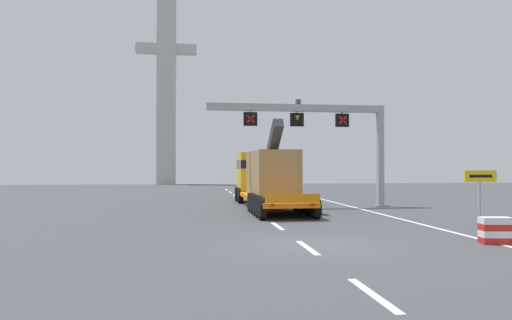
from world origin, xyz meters
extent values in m
plane|color=#424449|center=(0.00, 0.00, 0.00)|extent=(112.00, 112.00, 0.00)
cube|color=silver|center=(-0.37, -6.00, 0.01)|extent=(0.20, 2.60, 0.01)
cube|color=silver|center=(-0.37, -0.51, 0.01)|extent=(0.20, 2.60, 0.01)
cube|color=silver|center=(-0.37, 4.98, 0.01)|extent=(0.20, 2.60, 0.01)
cube|color=silver|center=(-0.37, 10.47, 0.01)|extent=(0.20, 2.60, 0.01)
cube|color=silver|center=(-0.37, 15.96, 0.01)|extent=(0.20, 2.60, 0.01)
cube|color=silver|center=(-0.37, 21.44, 0.01)|extent=(0.20, 2.60, 0.01)
cube|color=silver|center=(-0.37, 26.93, 0.01)|extent=(0.20, 2.60, 0.01)
cube|color=silver|center=(-0.37, 32.42, 0.01)|extent=(0.20, 2.60, 0.01)
cube|color=silver|center=(-0.37, 37.91, 0.01)|extent=(0.20, 2.60, 0.01)
cube|color=silver|center=(6.20, 12.00, 0.01)|extent=(0.20, 63.00, 0.01)
cube|color=#9EA0A5|center=(8.07, 13.89, 3.31)|extent=(0.40, 0.40, 6.63)
cube|color=slate|center=(8.07, 13.89, 0.04)|extent=(0.90, 0.90, 0.08)
cube|color=#9EA0A5|center=(2.50, 13.89, 6.38)|extent=(11.53, 0.44, 0.44)
cube|color=#4C4C51|center=(2.58, 13.89, 6.78)|extent=(0.28, 0.40, 0.28)
cube|color=black|center=(5.50, 13.89, 5.63)|extent=(0.86, 0.24, 0.86)
cube|color=#9EA0A5|center=(5.50, 13.89, 6.11)|extent=(0.08, 0.08, 0.16)
cube|color=red|center=(5.50, 13.76, 5.63)|extent=(0.53, 0.02, 0.53)
cube|color=red|center=(5.50, 13.76, 5.63)|extent=(0.53, 0.02, 0.53)
cube|color=black|center=(2.50, 13.89, 5.63)|extent=(0.86, 0.24, 0.86)
cube|color=#9EA0A5|center=(2.50, 13.89, 6.11)|extent=(0.08, 0.08, 0.16)
cone|color=orange|center=(2.50, 13.76, 5.72)|extent=(0.31, 0.31, 0.30)
cube|color=black|center=(-0.50, 13.89, 5.63)|extent=(0.86, 0.24, 0.86)
cube|color=#9EA0A5|center=(-0.50, 13.89, 6.11)|extent=(0.08, 0.08, 0.16)
cube|color=red|center=(-0.50, 13.76, 5.63)|extent=(0.53, 0.02, 0.53)
cube|color=red|center=(-0.50, 13.76, 5.63)|extent=(0.53, 0.02, 0.53)
cube|color=orange|center=(0.61, 11.91, 0.73)|extent=(2.91, 10.43, 0.24)
cube|color=orange|center=(0.67, 6.63, 1.10)|extent=(2.66, 0.11, 0.44)
cylinder|color=black|center=(-0.69, 7.39, 0.55)|extent=(0.33, 1.10, 1.10)
cylinder|color=black|center=(2.01, 7.42, 0.55)|extent=(0.33, 1.10, 1.10)
cylinder|color=black|center=(-0.70, 8.44, 0.55)|extent=(0.33, 1.10, 1.10)
cylinder|color=black|center=(2.00, 8.47, 0.55)|extent=(0.33, 1.10, 1.10)
cylinder|color=black|center=(-0.71, 9.49, 0.55)|extent=(0.33, 1.10, 1.10)
cylinder|color=black|center=(1.99, 9.52, 0.55)|extent=(0.33, 1.10, 1.10)
cylinder|color=black|center=(-0.73, 10.54, 0.55)|extent=(0.33, 1.10, 1.10)
cylinder|color=black|center=(1.97, 10.57, 0.55)|extent=(0.33, 1.10, 1.10)
cylinder|color=black|center=(-0.74, 11.59, 0.55)|extent=(0.33, 1.10, 1.10)
cylinder|color=black|center=(1.96, 11.62, 0.55)|extent=(0.33, 1.10, 1.10)
cube|color=gold|center=(0.53, 19.01, 2.10)|extent=(2.61, 3.23, 3.10)
cube|color=black|center=(0.53, 19.01, 2.80)|extent=(2.64, 3.25, 0.60)
cylinder|color=black|center=(-0.76, 19.87, 0.55)|extent=(0.35, 1.10, 1.10)
cylinder|color=black|center=(1.81, 19.90, 0.55)|extent=(0.35, 1.10, 1.10)
cylinder|color=black|center=(-0.74, 17.87, 0.55)|extent=(0.35, 1.10, 1.10)
cylinder|color=black|center=(1.83, 17.90, 0.55)|extent=(0.35, 1.10, 1.10)
cube|color=#9E7A47|center=(0.61, 12.31, 2.20)|extent=(2.44, 5.75, 2.70)
cube|color=#2D2D33|center=(0.62, 11.45, 4.15)|extent=(0.59, 2.95, 2.29)
cube|color=red|center=(-0.31, 6.58, 0.80)|extent=(0.20, 0.06, 0.12)
cube|color=red|center=(1.65, 6.60, 0.80)|extent=(0.20, 0.06, 0.12)
cylinder|color=#9EA0A5|center=(8.10, 3.30, 1.23)|extent=(0.10, 0.10, 2.45)
cube|color=yellow|center=(8.10, 3.24, 2.21)|extent=(1.46, 0.06, 0.49)
cube|color=black|center=(8.10, 3.21, 2.21)|extent=(1.05, 0.01, 0.12)
cube|color=red|center=(6.12, -0.58, 0.11)|extent=(1.06, 0.64, 0.23)
cube|color=white|center=(6.12, -0.58, 0.34)|extent=(1.06, 0.64, 0.22)
cube|color=red|center=(6.12, -0.58, 0.56)|extent=(1.06, 0.64, 0.23)
cube|color=white|center=(6.12, -0.58, 0.79)|extent=(1.06, 0.64, 0.23)
cube|color=#B7B7B2|center=(-8.27, 55.63, 16.47)|extent=(2.80, 2.00, 32.93)
cube|color=#B7B7B2|center=(-8.27, 55.63, 20.42)|extent=(9.00, 1.60, 1.40)
camera|label=1|loc=(-3.96, -15.02, 2.59)|focal=32.45mm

